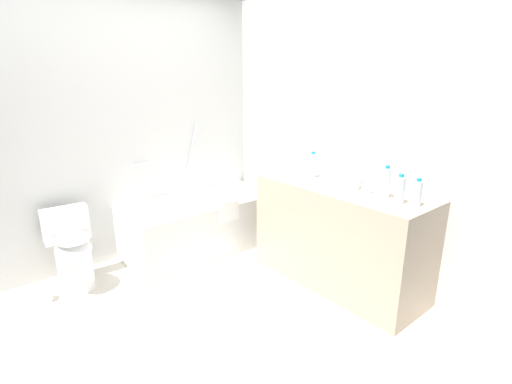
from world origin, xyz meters
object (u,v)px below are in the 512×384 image
at_px(toilet, 72,251).
at_px(water_bottle_1, 400,190).
at_px(bathtub, 201,223).
at_px(sink_basin, 342,183).
at_px(sink_faucet, 355,180).
at_px(toilet_paper_roll, 45,295).
at_px(soap_dish, 313,180).
at_px(drinking_glass_0, 285,168).
at_px(drinking_glass_1, 367,188).
at_px(bath_mat, 226,273).
at_px(drinking_glass_2, 297,169).
at_px(water_bottle_3, 386,183).
at_px(water_bottle_0, 417,193).
at_px(water_bottle_2, 313,165).

distance_m(toilet, water_bottle_1, 2.65).
xyz_separation_m(bathtub, sink_basin, (0.54, -1.33, 0.62)).
relative_size(sink_faucet, toilet_paper_roll, 1.21).
height_order(soap_dish, toilet_paper_roll, soap_dish).
xyz_separation_m(sink_basin, drinking_glass_0, (-0.01, 0.65, 0.01)).
relative_size(bathtub, toilet_paper_roll, 12.26).
height_order(toilet, drinking_glass_0, drinking_glass_0).
bearing_deg(drinking_glass_1, bath_mat, 124.97).
bearing_deg(drinking_glass_2, water_bottle_3, -91.60).
bearing_deg(water_bottle_0, bathtub, 105.73).
relative_size(water_bottle_2, bath_mat, 0.35).
relative_size(water_bottle_1, soap_dish, 2.39).
distance_m(sink_basin, water_bottle_2, 0.37).
bearing_deg(sink_basin, drinking_glass_1, -86.24).
height_order(water_bottle_0, water_bottle_2, water_bottle_2).
xyz_separation_m(sink_faucet, water_bottle_1, (-0.20, -0.52, 0.07)).
bearing_deg(bath_mat, water_bottle_2, -27.86).
xyz_separation_m(water_bottle_0, drinking_glass_2, (0.02, 1.17, -0.04)).
height_order(bathtub, water_bottle_1, bathtub).
height_order(toilet, water_bottle_0, water_bottle_0).
bearing_deg(bathtub, water_bottle_2, -59.13).
height_order(water_bottle_3, toilet_paper_roll, water_bottle_3).
bearing_deg(water_bottle_1, bath_mat, 116.83).
relative_size(sink_basin, water_bottle_0, 1.46).
bearing_deg(sink_faucet, soap_dish, 128.87).
bearing_deg(sink_basin, bathtub, 111.91).
bearing_deg(bath_mat, water_bottle_1, -63.17).
xyz_separation_m(bathtub, drinking_glass_0, (0.52, -0.68, 0.62)).
bearing_deg(sink_basin, water_bottle_1, -92.72).
distance_m(drinking_glass_1, toilet_paper_roll, 2.69).
bearing_deg(bath_mat, sink_basin, -48.00).
height_order(bathtub, soap_dish, bathtub).
distance_m(water_bottle_2, bath_mat, 1.26).
xyz_separation_m(drinking_glass_0, drinking_glass_1, (0.03, -0.88, 0.00)).
bearing_deg(soap_dish, water_bottle_2, 47.00).
relative_size(drinking_glass_1, toilet_paper_roll, 0.66).
bearing_deg(water_bottle_0, drinking_glass_2, 89.04).
xyz_separation_m(water_bottle_2, water_bottle_3, (-0.03, -0.75, 0.01)).
distance_m(water_bottle_0, drinking_glass_0, 1.28).
height_order(water_bottle_0, toilet_paper_roll, water_bottle_0).
relative_size(sink_basin, soap_dish, 3.23).
distance_m(soap_dish, bath_mat, 1.17).
height_order(water_bottle_0, drinking_glass_2, water_bottle_0).
relative_size(toilet, drinking_glass_2, 7.13).
bearing_deg(drinking_glass_1, water_bottle_0, -89.75).
distance_m(bathtub, sink_basin, 1.56).
xyz_separation_m(water_bottle_1, soap_dish, (-0.02, 0.79, -0.09)).
bearing_deg(water_bottle_1, sink_basin, 87.28).
height_order(bathtub, sink_basin, bathtub).
distance_m(water_bottle_1, bath_mat, 1.71).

